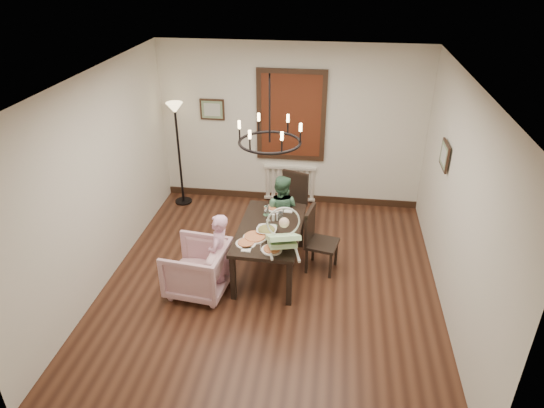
% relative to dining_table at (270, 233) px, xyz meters
% --- Properties ---
extents(room_shell, '(4.51, 5.00, 2.81)m').
position_rel_dining_table_xyz_m(room_shell, '(0.06, 0.08, 0.78)').
color(room_shell, '#4D2A1A').
rests_on(room_shell, ground).
extents(dining_table, '(0.89, 1.53, 0.71)m').
position_rel_dining_table_xyz_m(dining_table, '(0.00, 0.00, 0.00)').
color(dining_table, black).
rests_on(dining_table, room_shell).
extents(chair_far, '(0.55, 0.55, 0.99)m').
position_rel_dining_table_xyz_m(chair_far, '(0.16, 1.10, -0.13)').
color(chair_far, black).
rests_on(chair_far, room_shell).
extents(chair_right, '(0.50, 0.50, 0.95)m').
position_rel_dining_table_xyz_m(chair_right, '(0.72, 0.14, -0.15)').
color(chair_right, black).
rests_on(chair_right, room_shell).
extents(armchair, '(0.86, 0.84, 0.71)m').
position_rel_dining_table_xyz_m(armchair, '(-0.89, -0.58, -0.27)').
color(armchair, '#C496A1').
rests_on(armchair, room_shell).
extents(elderly_woman, '(0.25, 0.36, 0.94)m').
position_rel_dining_table_xyz_m(elderly_woman, '(-0.60, -0.52, -0.15)').
color(elderly_woman, '#E3A0BF').
rests_on(elderly_woman, room_shell).
extents(seated_man, '(0.54, 0.45, 0.97)m').
position_rel_dining_table_xyz_m(seated_man, '(0.07, 0.68, -0.14)').
color(seated_man, '#457455').
rests_on(seated_man, room_shell).
extents(baby_bouncer, '(0.58, 0.70, 0.40)m').
position_rel_dining_table_xyz_m(baby_bouncer, '(0.23, -0.51, 0.28)').
color(baby_bouncer, '#B3E49D').
rests_on(baby_bouncer, dining_table).
extents(salad_bowl, '(0.33, 0.33, 0.08)m').
position_rel_dining_table_xyz_m(salad_bowl, '(-0.03, -0.14, 0.12)').
color(salad_bowl, white).
rests_on(salad_bowl, dining_table).
extents(pizza_platter, '(0.31, 0.31, 0.04)m').
position_rel_dining_table_xyz_m(pizza_platter, '(-0.16, -0.30, 0.10)').
color(pizza_platter, tan).
rests_on(pizza_platter, dining_table).
extents(drinking_glass, '(0.07, 0.07, 0.13)m').
position_rel_dining_table_xyz_m(drinking_glass, '(-0.02, -0.04, 0.15)').
color(drinking_glass, silver).
rests_on(drinking_glass, dining_table).
extents(window_blinds, '(1.00, 0.03, 1.40)m').
position_rel_dining_table_xyz_m(window_blinds, '(0.06, 2.17, 0.98)').
color(window_blinds, '#591C11').
rests_on(window_blinds, room_shell).
extents(radiator, '(0.92, 0.12, 0.62)m').
position_rel_dining_table_xyz_m(radiator, '(0.06, 2.19, -0.27)').
color(radiator, silver).
rests_on(radiator, room_shell).
extents(picture_back, '(0.42, 0.03, 0.36)m').
position_rel_dining_table_xyz_m(picture_back, '(-1.29, 2.18, 1.03)').
color(picture_back, black).
rests_on(picture_back, room_shell).
extents(picture_right, '(0.03, 0.42, 0.36)m').
position_rel_dining_table_xyz_m(picture_right, '(2.27, 0.61, 1.03)').
color(picture_right, black).
rests_on(picture_right, room_shell).
extents(floor_lamp, '(0.30, 0.30, 1.80)m').
position_rel_dining_table_xyz_m(floor_lamp, '(-1.84, 1.86, 0.28)').
color(floor_lamp, black).
rests_on(floor_lamp, room_shell).
extents(chandelier, '(0.80, 0.80, 0.04)m').
position_rel_dining_table_xyz_m(chandelier, '(0.00, -0.00, 1.33)').
color(chandelier, black).
rests_on(chandelier, room_shell).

